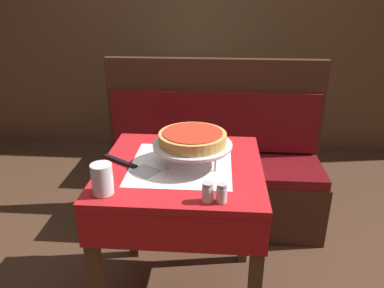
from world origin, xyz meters
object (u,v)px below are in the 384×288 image
at_px(deep_dish_pizza, 193,138).
at_px(condiment_caddy, 208,75).
at_px(pizza_server, 131,165).
at_px(water_glass_near, 102,179).
at_px(dining_table_front, 181,188).
at_px(dining_table_rear, 196,95).
at_px(pepper_shaker, 222,193).
at_px(pizza_pan_stand, 193,146).
at_px(booth_bench, 212,178).
at_px(salt_shaker, 208,192).

distance_m(deep_dish_pizza, condiment_caddy, 1.55).
distance_m(pizza_server, water_glass_near, 0.24).
bearing_deg(dining_table_front, pizza_server, -171.62).
relative_size(dining_table_rear, pepper_shaker, 10.59).
distance_m(deep_dish_pizza, pepper_shaker, 0.34).
bearing_deg(pepper_shaker, dining_table_rear, 96.65).
relative_size(dining_table_rear, condiment_caddy, 4.56).
relative_size(pizza_pan_stand, deep_dish_pizza, 1.18).
height_order(booth_bench, condiment_caddy, booth_bench).
bearing_deg(dining_table_rear, condiment_caddy, 30.34).
height_order(dining_table_front, booth_bench, booth_bench).
bearing_deg(pizza_server, deep_dish_pizza, 8.22).
height_order(dining_table_rear, salt_shaker, salt_shaker).
bearing_deg(dining_table_front, water_glass_near, -135.06).
bearing_deg(pizza_pan_stand, condiment_caddy, 89.60).
height_order(booth_bench, deep_dish_pizza, booth_bench).
bearing_deg(salt_shaker, booth_bench, 89.96).
height_order(pizza_pan_stand, water_glass_near, water_glass_near).
bearing_deg(salt_shaker, deep_dish_pizza, 104.28).
bearing_deg(pizza_pan_stand, salt_shaker, -75.72).
bearing_deg(salt_shaker, pizza_pan_stand, 104.28).
bearing_deg(booth_bench, salt_shaker, -90.04).
bearing_deg(deep_dish_pizza, pizza_pan_stand, 0.00).
distance_m(dining_table_front, water_glass_near, 0.41).
xyz_separation_m(deep_dish_pizza, pepper_shaker, (0.13, -0.30, -0.09)).
bearing_deg(dining_table_front, salt_shaker, -66.80).
bearing_deg(deep_dish_pizza, pepper_shaker, -67.08).
relative_size(pepper_shaker, condiment_caddy, 0.43).
distance_m(dining_table_rear, deep_dish_pizza, 1.52).
relative_size(water_glass_near, condiment_caddy, 0.70).
bearing_deg(booth_bench, pepper_shaker, -87.19).
bearing_deg(pizza_pan_stand, pizza_server, -171.78).
height_order(water_glass_near, pepper_shaker, water_glass_near).
distance_m(dining_table_front, deep_dish_pizza, 0.25).
relative_size(dining_table_rear, pizza_server, 2.72).
bearing_deg(salt_shaker, condiment_caddy, 92.02).
height_order(pizza_pan_stand, deep_dish_pizza, deep_dish_pizza).
height_order(deep_dish_pizza, pizza_server, deep_dish_pizza).
bearing_deg(condiment_caddy, pepper_shaker, -86.43).
relative_size(dining_table_front, water_glass_near, 6.41).
xyz_separation_m(dining_table_rear, pepper_shaker, (0.21, -1.80, 0.14)).
height_order(pizza_server, pepper_shaker, pepper_shaker).
bearing_deg(booth_bench, dining_table_rear, 101.50).
distance_m(booth_bench, salt_shaker, 1.12).
xyz_separation_m(pizza_pan_stand, condiment_caddy, (0.01, 1.55, -0.04)).
bearing_deg(condiment_caddy, dining_table_rear, -149.66).
height_order(water_glass_near, condiment_caddy, condiment_caddy).
xyz_separation_m(water_glass_near, pepper_shaker, (0.44, -0.03, -0.02)).
distance_m(dining_table_rear, pizza_server, 1.55).
distance_m(pizza_pan_stand, pizza_server, 0.28).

